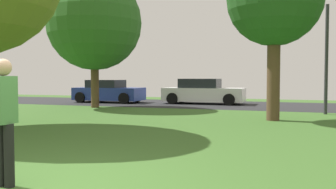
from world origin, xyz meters
TOP-DOWN VIEW (x-y plane):
  - ground_plane at (0.00, 0.00)m, footprint 44.00×44.00m
  - road_strip at (0.00, 16.00)m, footprint 44.00×6.40m
  - oak_tree_center at (-6.28, 12.07)m, footprint 4.73×4.73m
  - person_bystander at (-0.59, -0.23)m, footprint 0.30×0.33m
  - parked_car_blue at (-7.42, 15.62)m, footprint 4.09×2.03m
  - parked_car_white at (-1.75, 16.37)m, footprint 4.57×2.05m
  - street_lamp_post at (4.44, 12.20)m, footprint 0.14×0.14m

SIDE VIEW (x-z plane):
  - ground_plane at x=0.00m, z-range 0.00..0.00m
  - road_strip at x=0.00m, z-range 0.00..0.01m
  - parked_car_blue at x=-7.42m, z-range -0.05..1.31m
  - parked_car_white at x=-1.75m, z-range -0.06..1.38m
  - person_bystander at x=-0.59m, z-range 0.11..1.90m
  - street_lamp_post at x=4.44m, z-range 0.00..4.50m
  - oak_tree_center at x=-6.28m, z-range 0.93..7.53m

